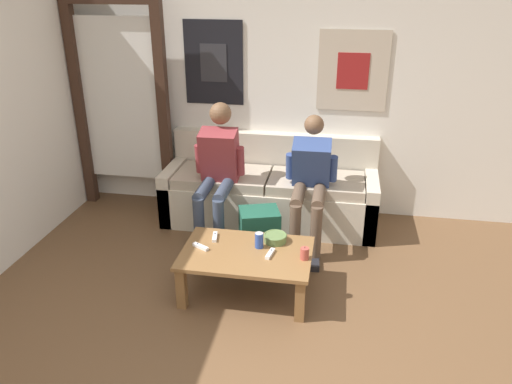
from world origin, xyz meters
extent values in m
cube|color=white|center=(0.00, 2.78, 1.27)|extent=(10.00, 0.05, 2.55)
cube|color=black|center=(-0.67, 2.74, 1.50)|extent=(0.59, 0.01, 0.82)
cube|color=#2D2D33|center=(-0.67, 2.74, 1.50)|extent=(0.27, 0.01, 0.37)
cube|color=beige|center=(0.69, 2.74, 1.47)|extent=(0.66, 0.01, 0.76)
cube|color=maroon|center=(0.69, 2.74, 1.47)|extent=(0.30, 0.01, 0.34)
cube|color=#382319|center=(-2.05, 2.55, 1.02)|extent=(0.10, 0.10, 2.05)
cube|color=#382319|center=(-1.15, 2.55, 1.02)|extent=(0.10, 0.10, 2.05)
cube|color=silver|center=(-1.60, 2.57, 1.13)|extent=(0.82, 0.02, 1.64)
cube|color=beige|center=(-0.04, 2.69, 0.42)|extent=(2.08, 0.13, 0.83)
cube|color=beige|center=(-0.04, 2.32, 0.21)|extent=(2.08, 0.61, 0.42)
cube|color=beige|center=(-1.02, 2.32, 0.27)|extent=(0.12, 0.61, 0.54)
cube|color=beige|center=(0.94, 2.32, 0.27)|extent=(0.12, 0.61, 0.54)
cube|color=#B2A38E|center=(-0.50, 2.32, 0.47)|extent=(0.90, 0.57, 0.10)
cube|color=#B2A38E|center=(0.42, 2.32, 0.47)|extent=(0.90, 0.57, 0.10)
cube|color=olive|center=(-0.03, 1.12, 0.35)|extent=(0.99, 0.66, 0.03)
cube|color=olive|center=(-0.47, 1.40, 0.17)|extent=(0.07, 0.07, 0.34)
cube|color=olive|center=(0.41, 1.40, 0.17)|extent=(0.07, 0.07, 0.34)
cube|color=olive|center=(-0.47, 0.85, 0.17)|extent=(0.07, 0.07, 0.34)
cube|color=olive|center=(0.41, 0.85, 0.17)|extent=(0.07, 0.07, 0.34)
cylinder|color=#384256|center=(-0.57, 1.87, 0.52)|extent=(0.11, 0.40, 0.11)
cylinder|color=#384256|center=(-0.57, 1.67, 0.27)|extent=(0.10, 0.10, 0.50)
cube|color=#232328|center=(-0.57, 1.60, 0.03)|extent=(0.11, 0.25, 0.05)
cylinder|color=#384256|center=(-0.39, 1.87, 0.52)|extent=(0.11, 0.40, 0.11)
cylinder|color=#384256|center=(-0.39, 1.67, 0.27)|extent=(0.10, 0.10, 0.50)
cube|color=#232328|center=(-0.39, 1.60, 0.03)|extent=(0.11, 0.25, 0.05)
cube|color=maroon|center=(-0.48, 2.13, 0.76)|extent=(0.35, 0.32, 0.53)
sphere|color=brown|center=(-0.48, 2.21, 1.14)|extent=(0.20, 0.20, 0.20)
cylinder|color=maroon|center=(-0.67, 2.13, 0.72)|extent=(0.08, 0.11, 0.28)
cylinder|color=maroon|center=(-0.28, 2.13, 0.72)|extent=(0.08, 0.11, 0.28)
cylinder|color=brown|center=(0.28, 1.88, 0.52)|extent=(0.11, 0.39, 0.11)
cylinder|color=brown|center=(0.28, 1.69, 0.27)|extent=(0.10, 0.10, 0.50)
cube|color=#232328|center=(0.28, 1.62, 0.03)|extent=(0.11, 0.25, 0.05)
cylinder|color=brown|center=(0.46, 1.88, 0.52)|extent=(0.11, 0.39, 0.11)
cylinder|color=brown|center=(0.46, 1.69, 0.27)|extent=(0.10, 0.10, 0.50)
cube|color=#232328|center=(0.46, 1.62, 0.03)|extent=(0.11, 0.25, 0.05)
cube|color=#33477F|center=(0.37, 2.15, 0.73)|extent=(0.34, 0.35, 0.49)
sphere|color=brown|center=(0.37, 2.26, 1.07)|extent=(0.18, 0.18, 0.18)
cylinder|color=#33477F|center=(0.18, 2.15, 0.69)|extent=(0.08, 0.12, 0.25)
cylinder|color=#33477F|center=(0.57, 2.15, 0.69)|extent=(0.08, 0.12, 0.25)
cube|color=#1E5642|center=(-0.04, 1.73, 0.21)|extent=(0.41, 0.37, 0.42)
cube|color=#1E5642|center=(0.00, 1.61, 0.12)|extent=(0.26, 0.17, 0.19)
cylinder|color=#607F47|center=(0.16, 1.32, 0.40)|extent=(0.18, 0.18, 0.06)
torus|color=#607F47|center=(0.16, 1.32, 0.42)|extent=(0.19, 0.19, 0.02)
cylinder|color=#B24C42|center=(0.41, 1.10, 0.41)|extent=(0.07, 0.07, 0.09)
cylinder|color=black|center=(0.41, 1.10, 0.46)|extent=(0.00, 0.00, 0.01)
cylinder|color=#28479E|center=(0.05, 1.21, 0.43)|extent=(0.07, 0.07, 0.12)
cylinder|color=silver|center=(0.05, 1.21, 0.49)|extent=(0.06, 0.06, 0.00)
cube|color=white|center=(0.15, 1.11, 0.38)|extent=(0.06, 0.15, 0.02)
cylinder|color=#333842|center=(0.16, 1.14, 0.39)|extent=(0.01, 0.01, 0.00)
cube|color=white|center=(-0.39, 1.12, 0.38)|extent=(0.14, 0.10, 0.02)
cylinder|color=#333842|center=(-0.42, 1.13, 0.39)|extent=(0.01, 0.01, 0.00)
cube|color=white|center=(-0.32, 1.29, 0.38)|extent=(0.06, 0.15, 0.02)
cylinder|color=#333842|center=(-0.33, 1.32, 0.39)|extent=(0.01, 0.01, 0.00)
camera|label=1|loc=(0.61, -2.11, 2.31)|focal=35.00mm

